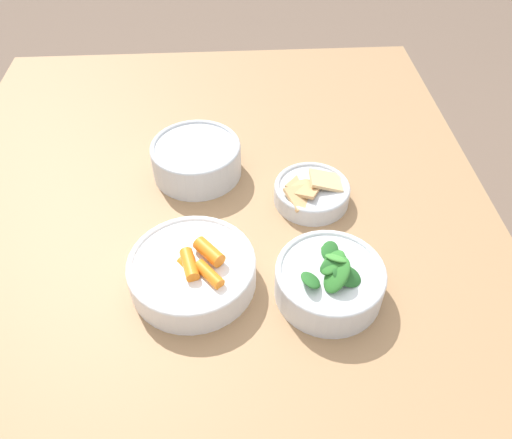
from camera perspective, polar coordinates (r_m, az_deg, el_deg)
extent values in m
plane|color=brown|center=(1.53, -3.25, -18.34)|extent=(10.00, 10.00, 0.00)
cube|color=#99724C|center=(0.94, -5.03, 1.36)|extent=(1.18, 1.04, 0.03)
cube|color=olive|center=(1.64, 12.29, 5.67)|extent=(0.06, 0.06, 0.71)
cube|color=olive|center=(1.66, -20.34, 4.22)|extent=(0.06, 0.06, 0.71)
cylinder|color=white|center=(0.79, -7.25, -5.98)|extent=(0.20, 0.20, 0.05)
torus|color=white|center=(0.78, -7.41, -4.91)|extent=(0.20, 0.20, 0.01)
cylinder|color=orange|center=(0.79, -7.70, -5.27)|extent=(0.06, 0.05, 0.02)
cylinder|color=orange|center=(0.77, -11.52, -7.10)|extent=(0.02, 0.06, 0.02)
cylinder|color=orange|center=(0.75, -5.88, -8.88)|extent=(0.05, 0.04, 0.02)
cylinder|color=orange|center=(0.78, -7.52, -5.70)|extent=(0.05, 0.05, 0.02)
cylinder|color=orange|center=(0.79, -6.35, -4.31)|extent=(0.02, 0.06, 0.02)
cylinder|color=orange|center=(0.76, -7.62, -5.11)|extent=(0.06, 0.03, 0.02)
cylinder|color=orange|center=(0.77, -5.14, -3.67)|extent=(0.06, 0.05, 0.02)
cylinder|color=orange|center=(0.75, -5.16, -6.24)|extent=(0.05, 0.05, 0.02)
cylinder|color=silver|center=(0.78, 8.34, -7.10)|extent=(0.17, 0.17, 0.05)
torus|color=silver|center=(0.76, 8.55, -5.89)|extent=(0.17, 0.17, 0.01)
ellipsoid|color=#2D7028|center=(0.73, 9.24, -6.27)|extent=(0.07, 0.06, 0.05)
ellipsoid|color=#2D7028|center=(0.74, 8.78, -4.87)|extent=(0.06, 0.06, 0.03)
ellipsoid|color=#235B23|center=(0.73, 6.24, -6.90)|extent=(0.05, 0.03, 0.04)
ellipsoid|color=#235B23|center=(0.74, 8.63, -5.32)|extent=(0.03, 0.04, 0.03)
ellipsoid|color=#2D7028|center=(0.78, 9.00, -3.89)|extent=(0.05, 0.06, 0.03)
ellipsoid|color=#235B23|center=(0.76, 8.44, -3.53)|extent=(0.05, 0.04, 0.01)
ellipsoid|color=#3D8433|center=(0.74, 9.19, -4.40)|extent=(0.04, 0.04, 0.03)
ellipsoid|color=#235B23|center=(0.74, 10.36, -6.37)|extent=(0.04, 0.06, 0.04)
cylinder|color=silver|center=(0.98, -6.80, 6.79)|extent=(0.17, 0.17, 0.06)
torus|color=silver|center=(0.96, -6.96, 8.25)|extent=(0.17, 0.17, 0.01)
cylinder|color=#9E6B4C|center=(0.99, -6.75, 6.34)|extent=(0.16, 0.16, 0.04)
ellipsoid|color=#AD7551|center=(0.93, -4.35, 5.44)|extent=(0.01, 0.01, 0.01)
ellipsoid|color=#8E5B3D|center=(1.01, -3.67, 9.22)|extent=(0.01, 0.01, 0.01)
ellipsoid|color=#A36B4C|center=(1.03, -6.34, 10.09)|extent=(0.01, 0.01, 0.01)
ellipsoid|color=#A36B4C|center=(0.95, -3.62, 6.55)|extent=(0.01, 0.01, 0.01)
ellipsoid|color=#AD7551|center=(0.98, -5.10, 8.07)|extent=(0.01, 0.01, 0.01)
ellipsoid|color=#A36B4C|center=(0.92, -5.15, 4.86)|extent=(0.01, 0.01, 0.01)
ellipsoid|color=#A36B4C|center=(1.01, -3.89, 9.42)|extent=(0.01, 0.01, 0.01)
ellipsoid|color=#AD7551|center=(0.97, -5.29, 7.47)|extent=(0.01, 0.01, 0.01)
ellipsoid|color=#A36B4C|center=(1.02, -7.97, 9.34)|extent=(0.01, 0.01, 0.01)
ellipsoid|color=#8E5B3D|center=(0.94, -7.53, 5.72)|extent=(0.01, 0.01, 0.01)
ellipsoid|color=#8E5B3D|center=(0.96, -6.60, 6.75)|extent=(0.01, 0.01, 0.01)
ellipsoid|color=#AD7551|center=(0.99, -3.00, 8.60)|extent=(0.01, 0.01, 0.01)
ellipsoid|color=#AD7551|center=(0.95, -9.81, 6.04)|extent=(0.01, 0.01, 0.01)
ellipsoid|color=#8E5B3D|center=(0.94, -6.36, 6.04)|extent=(0.01, 0.01, 0.01)
cylinder|color=#E0A88E|center=(0.96, -8.52, 6.91)|extent=(0.03, 0.03, 0.01)
cylinder|color=#E0A88E|center=(0.93, -8.96, 5.59)|extent=(0.03, 0.03, 0.01)
cylinder|color=#E0A88E|center=(0.96, -10.78, 6.86)|extent=(0.02, 0.02, 0.01)
cylinder|color=tan|center=(1.01, -5.54, 9.76)|extent=(0.03, 0.03, 0.01)
cylinder|color=#E0A88E|center=(0.95, -5.49, 6.92)|extent=(0.03, 0.03, 0.01)
cylinder|color=silver|center=(0.93, 6.36, 2.95)|extent=(0.14, 0.14, 0.03)
torus|color=silver|center=(0.92, 6.44, 3.70)|extent=(0.14, 0.14, 0.01)
cube|color=tan|center=(0.93, 5.57, 3.94)|extent=(0.06, 0.06, 0.02)
cube|color=tan|center=(0.92, 6.14, 3.58)|extent=(0.06, 0.06, 0.01)
cube|color=tan|center=(0.92, 5.50, 3.79)|extent=(0.07, 0.07, 0.01)
cube|color=tan|center=(0.89, 5.45, 2.50)|extent=(0.07, 0.07, 0.03)
cube|color=tan|center=(0.91, 5.66, 3.56)|extent=(0.07, 0.07, 0.02)
cube|color=tan|center=(0.93, 7.97, 4.45)|extent=(0.06, 0.06, 0.02)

